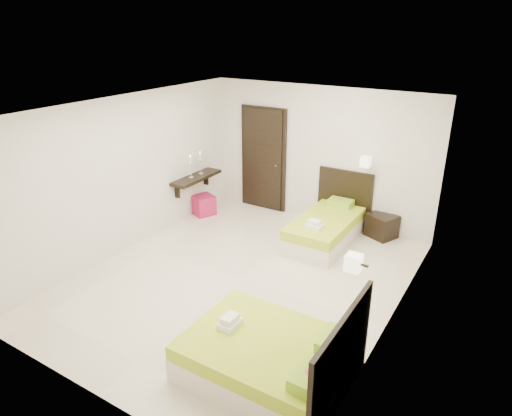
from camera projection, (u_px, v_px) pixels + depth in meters
The scene contains 7 objects.
floor at pixel (240, 279), 6.99m from camera, with size 5.50×5.50×0.00m, color beige.
bed_single at pixel (327, 227), 8.14m from camera, with size 1.06×1.77×1.46m.
bed_double at pixel (273, 358), 4.98m from camera, with size 1.77×1.50×1.46m.
nightstand at pixel (382, 226), 8.30m from camera, with size 0.48×0.43×0.43m, color black.
ottoman at pixel (203, 205), 9.28m from camera, with size 0.39×0.39×0.39m, color maroon.
door at pixel (263, 159), 9.30m from camera, with size 1.02×0.15×2.14m.
console_shelf at pixel (196, 178), 8.95m from camera, with size 0.35×1.20×0.78m.
Camera 1 is at (3.37, -5.03, 3.68)m, focal length 32.00 mm.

